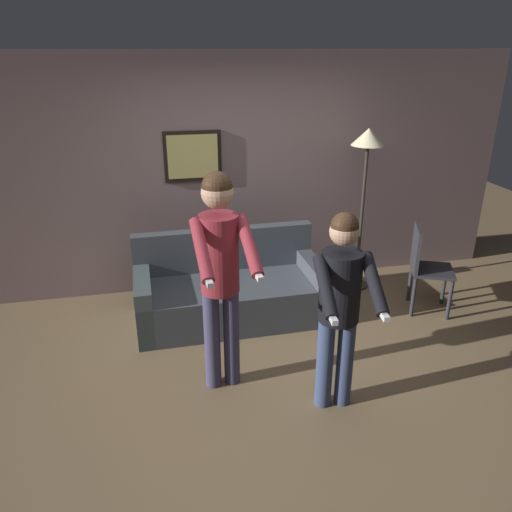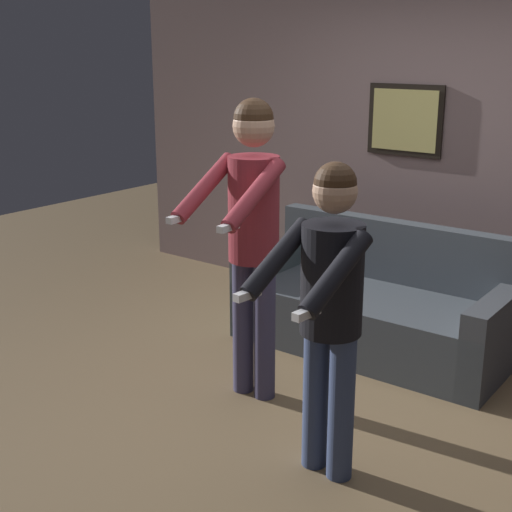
{
  "view_description": "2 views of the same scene",
  "coord_description": "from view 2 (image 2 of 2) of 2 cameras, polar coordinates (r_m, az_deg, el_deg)",
  "views": [
    {
      "loc": [
        -0.96,
        -3.43,
        2.63
      ],
      "look_at": [
        -0.25,
        -0.24,
        1.25
      ],
      "focal_mm": 35.0,
      "sensor_mm": 36.0,
      "label": 1
    },
    {
      "loc": [
        1.99,
        -3.18,
        2.1
      ],
      "look_at": [
        -0.21,
        -0.31,
        1.02
      ],
      "focal_mm": 50.0,
      "sensor_mm": 36.0,
      "label": 2
    }
  ],
  "objects": [
    {
      "name": "couch",
      "position": [
        5.16,
        9.49,
        -4.32
      ],
      "size": [
        1.91,
        0.87,
        0.87
      ],
      "color": "#464E55",
      "rests_on": "ground_plane"
    },
    {
      "name": "person_standing_right",
      "position": [
        3.4,
        5.89,
        -3.28
      ],
      "size": [
        0.47,
        0.64,
        1.59
      ],
      "color": "#39486F",
      "rests_on": "ground_plane"
    },
    {
      "name": "person_standing_left",
      "position": [
        4.14,
        -0.34,
        2.84
      ],
      "size": [
        0.46,
        0.71,
        1.81
      ],
      "color": "#423F60",
      "rests_on": "ground_plane"
    },
    {
      "name": "back_wall_assembly",
      "position": [
        5.56,
        16.23,
        7.71
      ],
      "size": [
        6.4,
        0.09,
        2.6
      ],
      "color": "gray",
      "rests_on": "ground_plane"
    },
    {
      "name": "ground_plane",
      "position": [
        4.3,
        4.89,
        -12.71
      ],
      "size": [
        12.0,
        12.0,
        0.0
      ],
      "primitive_type": "plane",
      "color": "olive"
    }
  ]
}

